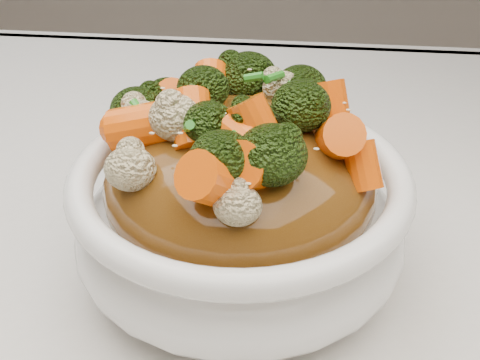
# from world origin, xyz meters

# --- Properties ---
(tablecloth) EXTENTS (1.20, 0.80, 0.04)m
(tablecloth) POSITION_xyz_m (0.00, 0.00, 0.73)
(tablecloth) COLOR silver
(tablecloth) RESTS_ON dining_table
(bowl) EXTENTS (0.26, 0.26, 0.08)m
(bowl) POSITION_xyz_m (0.06, -0.00, 0.79)
(bowl) COLOR white
(bowl) RESTS_ON tablecloth
(sauce_base) EXTENTS (0.21, 0.21, 0.09)m
(sauce_base) POSITION_xyz_m (0.06, -0.00, 0.82)
(sauce_base) COLOR #5A350F
(sauce_base) RESTS_ON bowl
(carrots) EXTENTS (0.21, 0.21, 0.05)m
(carrots) POSITION_xyz_m (0.06, -0.00, 0.88)
(carrots) COLOR #F45A07
(carrots) RESTS_ON sauce_base
(broccoli) EXTENTS (0.21, 0.21, 0.04)m
(broccoli) POSITION_xyz_m (0.06, -0.00, 0.88)
(broccoli) COLOR black
(broccoli) RESTS_ON sauce_base
(cauliflower) EXTENTS (0.21, 0.21, 0.03)m
(cauliflower) POSITION_xyz_m (0.06, -0.00, 0.87)
(cauliflower) COLOR beige
(cauliflower) RESTS_ON sauce_base
(scallions) EXTENTS (0.16, 0.16, 0.02)m
(scallions) POSITION_xyz_m (0.06, -0.00, 0.88)
(scallions) COLOR #267C1C
(scallions) RESTS_ON sauce_base
(sesame_seeds) EXTENTS (0.19, 0.19, 0.01)m
(sesame_seeds) POSITION_xyz_m (0.06, -0.00, 0.88)
(sesame_seeds) COLOR beige
(sesame_seeds) RESTS_ON sauce_base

